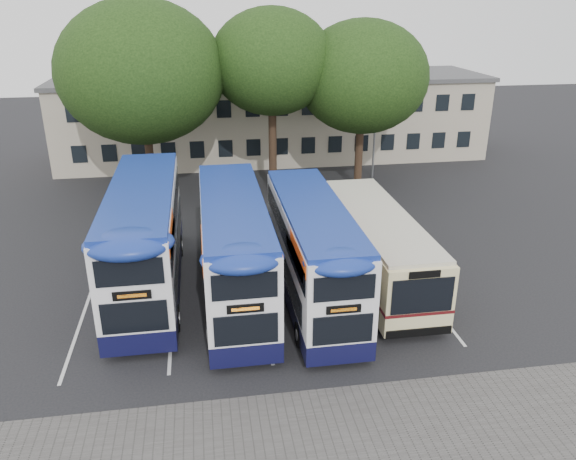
# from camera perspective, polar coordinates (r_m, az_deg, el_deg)

# --- Properties ---
(ground) EXTENTS (120.00, 120.00, 0.00)m
(ground) POSITION_cam_1_polar(r_m,az_deg,el_deg) (20.84, 8.77, -11.68)
(ground) COLOR black
(ground) RESTS_ON ground
(paving_strip) EXTENTS (40.00, 6.00, 0.01)m
(paving_strip) POSITION_cam_1_polar(r_m,az_deg,el_deg) (16.65, 7.15, -21.96)
(paving_strip) COLOR #595654
(paving_strip) RESTS_ON ground
(bay_lines) EXTENTS (14.12, 11.00, 0.01)m
(bay_lines) POSITION_cam_1_polar(r_m,az_deg,el_deg) (24.36, -3.26, -6.01)
(bay_lines) COLOR silver
(bay_lines) RESTS_ON ground
(depot_building) EXTENTS (32.40, 8.40, 6.20)m
(depot_building) POSITION_cam_1_polar(r_m,az_deg,el_deg) (44.50, -1.48, 11.54)
(depot_building) COLOR #B5A792
(depot_building) RESTS_ON ground
(lamp_post) EXTENTS (0.25, 1.05, 9.06)m
(lamp_post) POSITION_cam_1_polar(r_m,az_deg,el_deg) (38.70, 8.98, 12.52)
(lamp_post) COLOR gray
(lamp_post) RESTS_ON ground
(tree_left) EXTENTS (9.68, 9.68, 11.78)m
(tree_left) POSITION_cam_1_polar(r_m,az_deg,el_deg) (34.62, -14.66, 15.24)
(tree_left) COLOR black
(tree_left) RESTS_ON ground
(tree_mid) EXTENTS (7.44, 7.44, 11.26)m
(tree_mid) POSITION_cam_1_polar(r_m,az_deg,el_deg) (35.00, -1.66, 16.69)
(tree_mid) COLOR black
(tree_mid) RESTS_ON ground
(tree_right) EXTENTS (8.11, 8.11, 10.58)m
(tree_right) POSITION_cam_1_polar(r_m,az_deg,el_deg) (36.02, 7.59, 15.15)
(tree_right) COLOR black
(tree_right) RESTS_ON ground
(bus_dd_left) EXTENTS (2.66, 10.96, 4.57)m
(bus_dd_left) POSITION_cam_1_polar(r_m,az_deg,el_deg) (24.12, -14.31, -0.40)
(bus_dd_left) COLOR #0E0E34
(bus_dd_left) RESTS_ON ground
(bus_dd_mid) EXTENTS (2.53, 10.45, 4.35)m
(bus_dd_mid) POSITION_cam_1_polar(r_m,az_deg,el_deg) (22.72, -5.50, -1.55)
(bus_dd_mid) COLOR #0E0E34
(bus_dd_mid) RESTS_ON ground
(bus_dd_right) EXTENTS (2.43, 10.03, 4.18)m
(bus_dd_right) POSITION_cam_1_polar(r_m,az_deg,el_deg) (22.60, 2.51, -1.87)
(bus_dd_right) COLOR #0E0E34
(bus_dd_right) RESTS_ON ground
(bus_single) EXTENTS (2.64, 10.36, 3.09)m
(bus_single) POSITION_cam_1_polar(r_m,az_deg,el_deg) (24.85, 9.02, -1.19)
(bus_single) COLOR #F4E5A3
(bus_single) RESTS_ON ground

